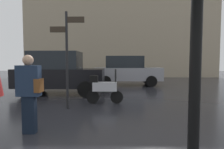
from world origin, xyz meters
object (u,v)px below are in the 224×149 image
Objects in this scene: parked_scooter at (104,88)px; parked_car_left at (59,73)px; pedestrian_with_bag at (30,89)px; parked_car_right at (127,70)px; street_signpost at (67,51)px.

parked_scooter is 3.04m from parked_car_left.
pedestrian_with_bag reaches higher than parked_scooter.
pedestrian_with_bag is 1.24× the size of parked_scooter.
parked_car_right reaches higher than pedestrian_with_bag.
pedestrian_with_bag is at bearing -136.33° from parked_scooter.
pedestrian_with_bag is at bearing -96.68° from street_signpost.
parked_car_right is at bearing 70.72° from street_signpost.
street_signpost is at bearing -82.10° from parked_car_left.
street_signpost is (1.11, -2.89, 0.85)m from parked_car_left.
street_signpost is at bearing -66.32° from pedestrian_with_bag.
parked_scooter is at bearing -92.09° from parked_car_right.
parked_car_left is at bearing 111.04° from street_signpost.
parked_car_right is (2.47, 8.48, 0.02)m from pedestrian_with_bag.
parked_scooter is at bearing -83.89° from pedestrian_with_bag.
street_signpost is (-1.09, -0.84, 1.30)m from parked_scooter.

